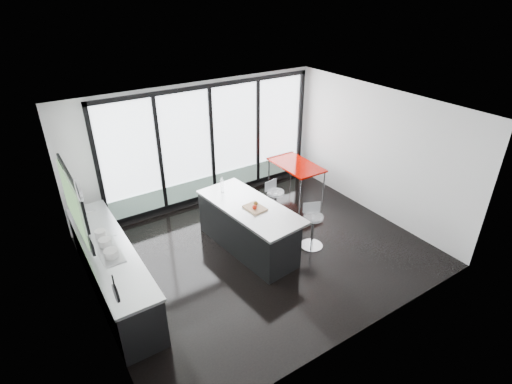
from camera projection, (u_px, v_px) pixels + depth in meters
floor at (260, 251)px, 7.80m from camera, size 6.00×5.00×0.00m
ceiling at (261, 112)px, 6.48m from camera, size 6.00×5.00×0.00m
wall_back at (211, 148)px, 9.15m from camera, size 6.00×0.09×2.80m
wall_front at (365, 261)px, 5.30m from camera, size 6.00×0.00×2.80m
wall_left at (81, 222)px, 5.83m from camera, size 0.26×5.00×2.80m
wall_right at (376, 152)px, 8.58m from camera, size 0.00×5.00×2.80m
counter_cabinets at (112, 270)px, 6.59m from camera, size 0.69×3.24×1.36m
island at (247, 227)px, 7.69m from camera, size 1.20×2.37×1.21m
bar_stool_near at (312, 231)px, 7.78m from camera, size 0.58×0.58×0.71m
bar_stool_far at (275, 206)px, 8.67m from camera, size 0.51×0.51×0.69m
red_table at (296, 178)px, 9.80m from camera, size 0.82×1.41×0.75m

